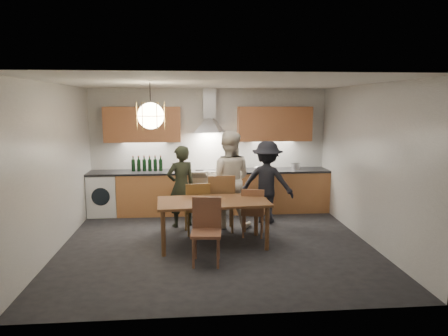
{
  "coord_description": "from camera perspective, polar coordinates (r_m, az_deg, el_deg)",
  "views": [
    {
      "loc": [
        -0.41,
        -6.27,
        2.29
      ],
      "look_at": [
        0.16,
        0.4,
        1.2
      ],
      "focal_mm": 32.0,
      "sensor_mm": 36.0,
      "label": 1
    }
  ],
  "objects": [
    {
      "name": "chair_back_mid",
      "position": [
        7.12,
        -0.4,
        -4.5
      ],
      "size": [
        0.48,
        0.48,
        1.05
      ],
      "rotation": [
        0.0,
        0.0,
        3.13
      ],
      "color": "brown",
      "rests_on": "ground"
    },
    {
      "name": "pendant_lamp",
      "position": [
        6.2,
        -10.42,
        7.34
      ],
      "size": [
        0.43,
        0.43,
        0.7
      ],
      "color": "black",
      "rests_on": "ground"
    },
    {
      "name": "room_shell",
      "position": [
        6.31,
        -1.14,
        3.94
      ],
      "size": [
        5.02,
        4.52,
        2.61
      ],
      "color": "white",
      "rests_on": "ground"
    },
    {
      "name": "range_stove",
      "position": [
        8.43,
        -1.99,
        -3.43
      ],
      "size": [
        0.9,
        0.6,
        0.92
      ],
      "color": "silver",
      "rests_on": "ground"
    },
    {
      "name": "chair_front",
      "position": [
        5.83,
        -2.51,
        -8.25
      ],
      "size": [
        0.47,
        0.47,
        0.94
      ],
      "rotation": [
        0.0,
        0.0,
        -0.1
      ],
      "color": "brown",
      "rests_on": "ground"
    },
    {
      "name": "dining_table",
      "position": [
        6.45,
        -1.57,
        -5.41
      ],
      "size": [
        1.82,
        1.01,
        0.75
      ],
      "rotation": [
        0.0,
        0.0,
        0.07
      ],
      "color": "brown",
      "rests_on": "ground"
    },
    {
      "name": "person_left",
      "position": [
        7.46,
        -6.15,
        -2.62
      ],
      "size": [
        0.66,
        0.57,
        1.53
      ],
      "primitive_type": "imported",
      "rotation": [
        0.0,
        0.0,
        3.58
      ],
      "color": "black",
      "rests_on": "ground"
    },
    {
      "name": "stock_pot",
      "position": [
        8.67,
        10.17,
        0.28
      ],
      "size": [
        0.23,
        0.23,
        0.12
      ],
      "primitive_type": "cylinder",
      "rotation": [
        0.0,
        0.0,
        0.42
      ],
      "color": "silver",
      "rests_on": "counter_run"
    },
    {
      "name": "person_mid",
      "position": [
        7.39,
        0.64,
        -1.64
      ],
      "size": [
        0.98,
        0.83,
        1.79
      ],
      "primitive_type": "imported",
      "rotation": [
        0.0,
        0.0,
        2.95
      ],
      "color": "beige",
      "rests_on": "ground"
    },
    {
      "name": "chair_back_right",
      "position": [
        6.89,
        4.14,
        -5.9
      ],
      "size": [
        0.47,
        0.47,
        0.86
      ],
      "rotation": [
        0.0,
        0.0,
        2.91
      ],
      "color": "brown",
      "rests_on": "ground"
    },
    {
      "name": "wine_bottles",
      "position": [
        8.4,
        -10.94,
        0.63
      ],
      "size": [
        0.64,
        0.08,
        0.32
      ],
      "color": "black",
      "rests_on": "counter_run"
    },
    {
      "name": "wall_fixtures",
      "position": [
        8.36,
        -2.09,
        6.37
      ],
      "size": [
        4.3,
        0.54,
        1.1
      ],
      "color": "#BB7447",
      "rests_on": "ground"
    },
    {
      "name": "mixing_bowl",
      "position": [
        8.4,
        5.19,
        -0.1
      ],
      "size": [
        0.33,
        0.33,
        0.07
      ],
      "primitive_type": "imported",
      "rotation": [
        0.0,
        0.0,
        -0.31
      ],
      "color": "silver",
      "rests_on": "counter_run"
    },
    {
      "name": "person_right",
      "position": [
        7.73,
        6.16,
        -2.0
      ],
      "size": [
        1.17,
        0.92,
        1.58
      ],
      "primitive_type": "imported",
      "rotation": [
        0.0,
        0.0,
        2.76
      ],
      "color": "black",
      "rests_on": "ground"
    },
    {
      "name": "chair_back_left",
      "position": [
        7.01,
        -3.84,
        -5.29
      ],
      "size": [
        0.47,
        0.47,
        0.93
      ],
      "rotation": [
        0.0,
        0.0,
        3.28
      ],
      "color": "brown",
      "rests_on": "ground"
    },
    {
      "name": "ground",
      "position": [
        6.69,
        -1.09,
        -10.77
      ],
      "size": [
        5.0,
        5.0,
        0.0
      ],
      "primitive_type": "plane",
      "color": "black",
      "rests_on": "ground"
    },
    {
      "name": "counter_run",
      "position": [
        8.44,
        -1.83,
        -3.36
      ],
      "size": [
        5.0,
        0.62,
        0.9
      ],
      "color": "tan",
      "rests_on": "ground"
    }
  ]
}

